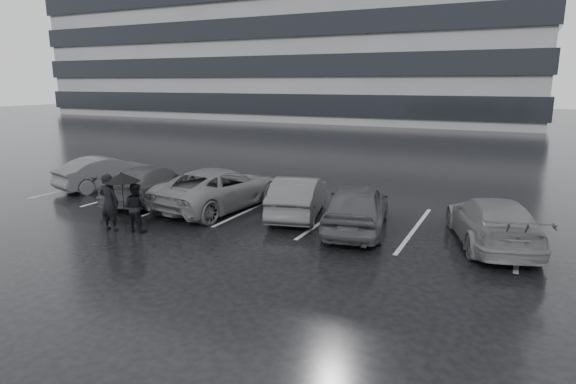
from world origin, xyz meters
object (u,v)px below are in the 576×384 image
Objects in this scene: car_west_a at (298,196)px; car_east at (492,222)px; car_west_d at (107,172)px; car_west_c at (151,183)px; car_west_b at (220,188)px; car_main at (357,207)px; pedestrian_right at (136,207)px; pedestrian_left at (109,202)px.

car_west_a is 5.91m from car_east.
car_west_d is 14.84m from car_east.
car_west_c is at bearing -9.84° from car_west_a.
car_west_a is 2.90m from car_west_b.
car_west_a is 5.78m from car_west_c.
car_east is (3.69, 0.33, -0.07)m from car_main.
car_main is 6.51m from pedestrian_right.
car_main is 0.93× the size of car_west_c.
car_west_c is at bearing -72.06° from pedestrian_left.
pedestrian_left reaches higher than pedestrian_right.
pedestrian_left is (-1.48, -3.58, 0.14)m from car_west_b.
pedestrian_left is at bearing 103.40° from car_west_c.
car_west_d is at bearing -0.40° from car_west_b.
car_west_d is at bearing -20.29° from car_east.
car_west_a is 0.88× the size of car_west_c.
car_west_a is at bearing -28.77° from car_main.
car_west_b is 3.87m from pedestrian_left.
car_main is 5.12m from car_west_b.
car_west_a is 2.35× the size of pedestrian_left.
car_west_c is 2.67× the size of pedestrian_left.
car_west_a is 5.09m from pedestrian_right.
pedestrian_left reaches higher than car_west_a.
car_west_a is at bearing -137.46° from pedestrian_right.
car_west_a is 8.93m from car_west_d.
pedestrian_left is at bearing 1.60° from car_east.
car_main reaches higher than car_west_c.
pedestrian_right is at bearing 158.94° from car_west_d.
pedestrian_left reaches higher than car_west_b.
pedestrian_left is at bearing 14.31° from car_main.
car_west_d reaches higher than car_east.
car_west_d is (-11.13, 1.13, -0.06)m from car_main.
pedestrian_right is at bearing 115.56° from car_west_c.
car_west_b is 1.14× the size of car_east.
car_west_a is (-2.21, 0.69, -0.06)m from car_main.
car_west_b is 3.53× the size of pedestrian_right.
car_main is at bearing -158.89° from pedestrian_left.
car_west_a is 1.00× the size of car_west_d.
car_west_d is 0.90× the size of car_east.
pedestrian_left is 0.81m from pedestrian_right.
car_east is at bearing 171.47° from car_west_c.
car_west_d is 2.77× the size of pedestrian_right.
car_east is (11.67, 0.11, -0.01)m from car_west_c.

